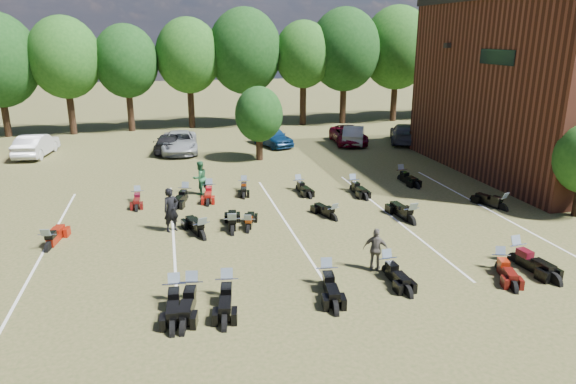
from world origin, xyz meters
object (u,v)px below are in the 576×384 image
object	(u,v)px
motorcycle_14	(138,201)
motorcycle_0	(175,302)
car_4	(272,136)
motorcycle_3	(326,285)
person_grey	(376,249)
person_green	(200,178)
motorcycle_7	(49,250)
person_black	(171,210)

from	to	relation	value
motorcycle_14	motorcycle_0	bearing A→B (deg)	-81.32
car_4	motorcycle_3	distance (m)	22.96
motorcycle_0	motorcycle_3	bearing A→B (deg)	3.74
person_grey	motorcycle_3	world-z (taller)	person_grey
car_4	motorcycle_14	distance (m)	15.12
car_4	motorcycle_3	xyz separation A→B (m)	(-2.79, -22.78, -0.72)
car_4	motorcycle_0	distance (m)	24.09
person_green	motorcycle_7	world-z (taller)	person_green
person_black	motorcycle_7	world-z (taller)	person_black
person_grey	motorcycle_7	xyz separation A→B (m)	(-11.90, 4.63, -0.79)
motorcycle_0	motorcycle_14	bearing A→B (deg)	102.09
person_green	motorcycle_3	world-z (taller)	person_green
person_grey	motorcycle_0	size ratio (longest dim) A/B	0.66
person_green	person_grey	xyz separation A→B (m)	(5.52, -10.72, -0.11)
person_green	motorcycle_14	bearing A→B (deg)	-22.41
person_green	person_grey	distance (m)	12.06
person_black	motorcycle_3	bearing A→B (deg)	-79.16
motorcycle_3	motorcycle_14	size ratio (longest dim) A/B	1.20
person_black	motorcycle_14	size ratio (longest dim) A/B	0.96
motorcycle_14	person_green	bearing A→B (deg)	9.85
car_4	person_black	distance (m)	18.17
car_4	person_grey	xyz separation A→B (m)	(-0.70, -22.00, 0.07)
motorcycle_0	motorcycle_14	distance (m)	11.09
person_green	motorcycle_7	bearing A→B (deg)	11.82
person_black	motorcycle_7	distance (m)	5.00
person_green	motorcycle_0	world-z (taller)	person_green
person_green	motorcycle_0	distance (m)	11.65
motorcycle_3	motorcycle_7	bearing A→B (deg)	159.38
car_4	motorcycle_0	xyz separation A→B (m)	(-7.82, -22.78, -0.72)
car_4	person_grey	world-z (taller)	person_grey
person_black	person_grey	xyz separation A→B (m)	(7.09, -5.59, -0.17)
person_black	motorcycle_0	world-z (taller)	person_black
motorcycle_14	person_black	bearing A→B (deg)	-70.12
car_4	person_green	world-z (taller)	person_green
person_green	motorcycle_7	size ratio (longest dim) A/B	0.78
motorcycle_3	motorcycle_7	distance (m)	11.20
car_4	person_black	bearing A→B (deg)	-134.00
motorcycle_3	motorcycle_14	bearing A→B (deg)	129.41
motorcycle_7	car_4	bearing A→B (deg)	-117.53
motorcycle_7	person_grey	bearing A→B (deg)	167.16
motorcycle_0	motorcycle_7	world-z (taller)	motorcycle_0
person_grey	motorcycle_14	size ratio (longest dim) A/B	0.79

